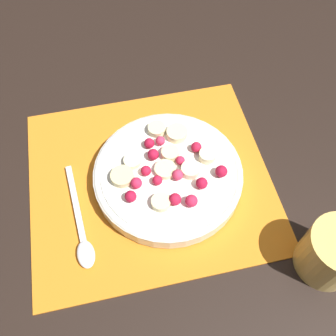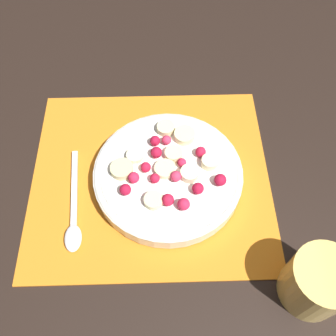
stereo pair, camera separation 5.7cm
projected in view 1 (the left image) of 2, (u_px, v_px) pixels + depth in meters
ground_plane at (150, 179)px, 0.61m from camera, size 3.00×3.00×0.00m
placemat at (150, 178)px, 0.60m from camera, size 0.38×0.35×0.01m
fruit_bowl at (168, 173)px, 0.59m from camera, size 0.23×0.23×0.04m
spoon at (82, 234)px, 0.55m from camera, size 0.03×0.18×0.01m
drinking_glass at (333, 253)px, 0.50m from camera, size 0.08×0.08×0.08m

